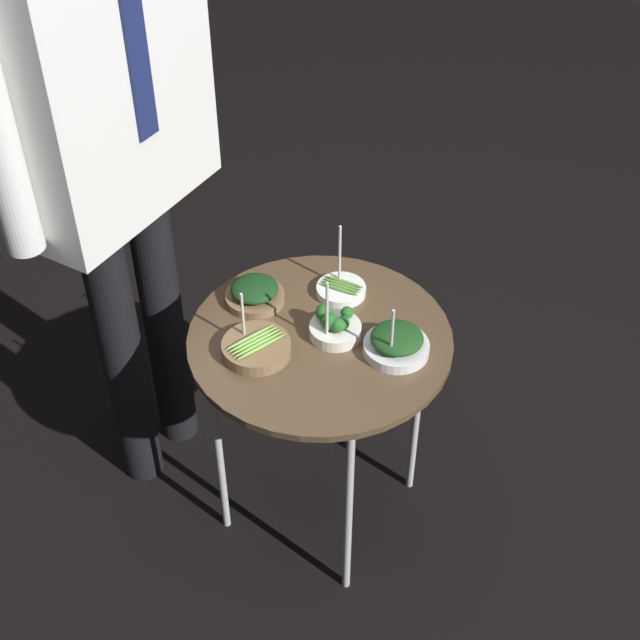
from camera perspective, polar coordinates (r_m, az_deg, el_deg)
The scene contains 8 objects.
ground_plane at distance 2.53m, azimuth 0.00°, elevation -11.67°, with size 8.00×8.00×0.00m, color black.
serving_cart at distance 2.10m, azimuth 0.00°, elevation -2.02°, with size 0.62×0.62×0.63m.
bowl_asparagus_near_rim at distance 2.01m, azimuth -4.10°, elevation -1.77°, with size 0.16×0.16×0.15m.
bowl_spinach_front_right at distance 2.01m, azimuth 4.92°, elevation -1.49°, with size 0.15×0.15×0.16m.
bowl_asparagus_mid_right at distance 2.17m, azimuth 1.36°, elevation 2.01°, with size 0.12×0.12×0.18m.
bowl_broccoli_front_left at distance 2.05m, azimuth 0.94°, elevation -0.41°, with size 0.12×0.12×0.18m.
bowl_spinach_center at distance 2.15m, azimuth -4.19°, elevation 1.73°, with size 0.14×0.14×0.06m.
waiter_figure at distance 2.01m, azimuth -13.75°, elevation 13.09°, with size 0.65×0.24×1.75m.
Camera 1 is at (-1.31, -0.77, 2.02)m, focal length 50.00 mm.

